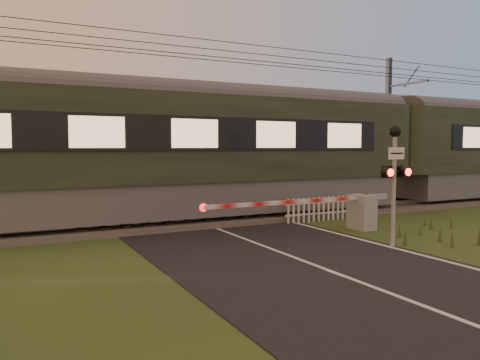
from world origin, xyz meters
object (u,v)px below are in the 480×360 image
boom_gate (355,211)px  catenary_mast (389,126)px  crossing_signal (394,164)px  picket_fence (321,209)px  train (385,148)px

boom_gate → catenary_mast: (7.21, 5.94, 2.93)m
crossing_signal → picket_fence: size_ratio=1.07×
picket_fence → boom_gate: bearing=-94.1°
boom_gate → train: bearing=37.8°
catenary_mast → picket_fence: bearing=-149.8°
train → boom_gate: bearing=-142.2°
crossing_signal → catenary_mast: size_ratio=0.45×
catenary_mast → crossing_signal: bearing=-134.0°
boom_gate → picket_fence: size_ratio=2.20×
train → boom_gate: (-4.80, -3.72, -1.87)m
train → picket_fence: bearing=-157.9°
train → picket_fence: (-4.67, -1.89, -2.04)m
train → boom_gate: 6.35m
picket_fence → crossing_signal: bearing=-102.4°
catenary_mast → boom_gate: bearing=-140.5°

